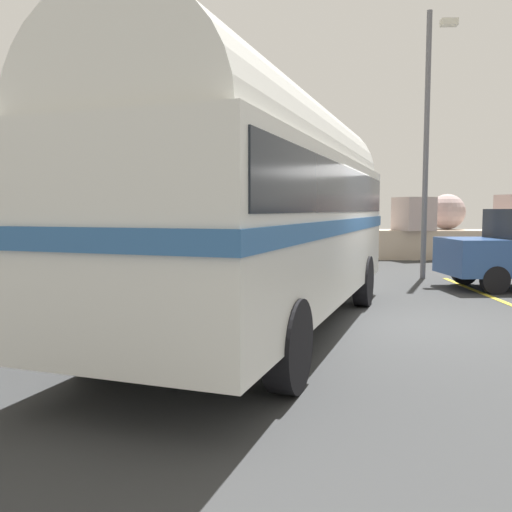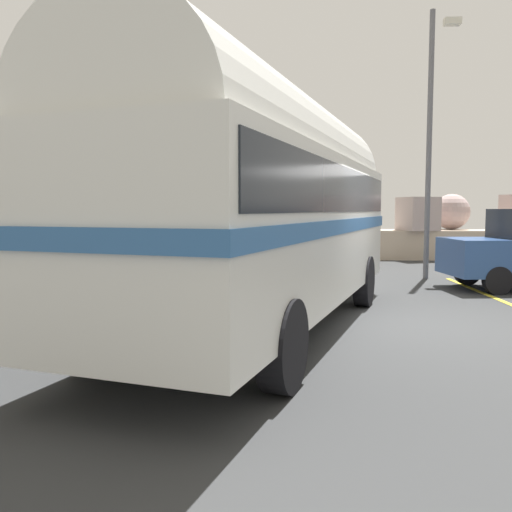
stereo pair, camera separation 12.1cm
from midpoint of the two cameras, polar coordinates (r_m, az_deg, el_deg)
ground at (r=9.22m, az=15.01°, el=-6.84°), size 32.00×26.00×0.02m
breakwater at (r=20.72m, az=7.86°, el=1.86°), size 31.36×2.52×2.47m
vintage_coach at (r=8.13m, az=1.38°, el=6.25°), size 4.87×8.91×3.70m
lamp_post at (r=15.27m, az=18.38°, el=12.40°), size 0.99×0.82×7.00m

